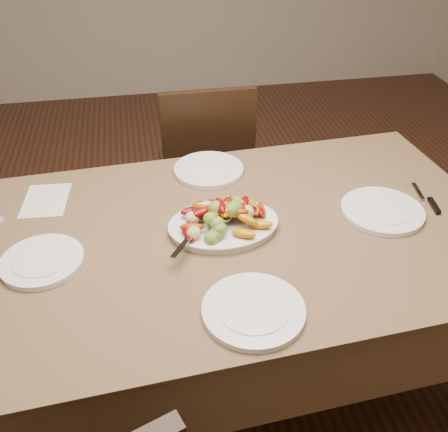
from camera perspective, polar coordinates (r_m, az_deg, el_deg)
floor at (r=2.27m, az=4.51°, el=-14.69°), size 6.00×6.00×0.00m
dining_table at (r=1.88m, az=-0.00°, el=-11.00°), size 1.90×1.14×0.76m
chair_far at (r=2.54m, az=-2.34°, el=5.71°), size 0.42×0.42×0.95m
serving_platter at (r=1.62m, az=-0.06°, el=-1.20°), size 0.36×0.28×0.02m
roasted_vegetables at (r=1.59m, az=-0.06°, el=0.44°), size 0.30×0.21×0.09m
serving_spoon at (r=1.56m, az=-2.05°, el=-1.27°), size 0.27×0.20×0.03m
plate_left at (r=1.59m, az=-20.06°, el=-4.89°), size 0.25×0.25×0.02m
plate_right at (r=1.78m, az=17.62°, el=0.56°), size 0.28×0.28×0.02m
plate_far at (r=1.93m, az=-1.76°, el=5.29°), size 0.27×0.27×0.02m
plate_near at (r=1.35m, az=3.39°, el=-10.71°), size 0.28×0.28×0.02m
menu_card at (r=1.87m, az=-19.70°, el=1.71°), size 0.17×0.22×0.00m
table_knife at (r=1.90m, az=22.13°, el=1.75°), size 0.05×0.20×0.01m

